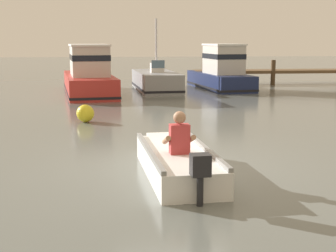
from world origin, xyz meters
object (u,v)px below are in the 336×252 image
at_px(moored_boat_red, 89,76).
at_px(moored_boat_navy, 221,72).
at_px(rowboat_with_person, 177,161).
at_px(moored_boat_grey, 156,81).
at_px(mooring_buoy, 85,113).

xyz_separation_m(moored_boat_red, moored_boat_navy, (6.37, 1.72, -0.00)).
height_order(rowboat_with_person, moored_boat_red, moored_boat_red).
distance_m(moored_boat_grey, mooring_buoy, 9.51).
relative_size(moored_boat_red, mooring_buoy, 12.90).
distance_m(moored_boat_grey, moored_boat_navy, 3.28).
bearing_deg(moored_boat_red, rowboat_with_person, -80.93).
relative_size(moored_boat_grey, mooring_buoy, 9.84).
xyz_separation_m(moored_boat_red, moored_boat_grey, (3.12, 1.50, -0.38)).
bearing_deg(moored_boat_red, mooring_buoy, -88.36).
bearing_deg(moored_boat_grey, mooring_buoy, -107.79).
xyz_separation_m(rowboat_with_person, moored_boat_navy, (4.22, 15.21, 0.55)).
xyz_separation_m(rowboat_with_person, moored_boat_grey, (0.97, 14.99, 0.17)).
xyz_separation_m(rowboat_with_person, moored_boat_red, (-2.15, 13.50, 0.56)).
bearing_deg(mooring_buoy, moored_boat_navy, 56.43).
height_order(moored_boat_grey, mooring_buoy, moored_boat_grey).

